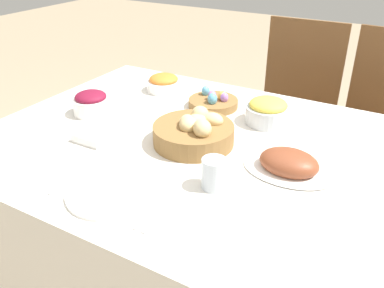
# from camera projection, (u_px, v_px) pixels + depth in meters

# --- Properties ---
(ground_plane) EXTENTS (12.00, 12.00, 0.00)m
(ground_plane) POSITION_uv_depth(u_px,v_px,m) (207.00, 288.00, 1.80)
(ground_plane) COLOR tan
(dining_table) EXTENTS (1.68, 1.19, 0.72)m
(dining_table) POSITION_uv_depth(u_px,v_px,m) (208.00, 224.00, 1.63)
(dining_table) COLOR white
(dining_table) RESTS_ON ground
(chair_far_center) EXTENTS (0.43, 0.43, 0.98)m
(chair_far_center) POSITION_uv_depth(u_px,v_px,m) (293.00, 109.00, 2.25)
(chair_far_center) COLOR brown
(chair_far_center) RESTS_ON ground
(chair_far_right) EXTENTS (0.46, 0.46, 0.98)m
(chair_far_right) POSITION_uv_depth(u_px,v_px,m) (380.00, 127.00, 2.05)
(chair_far_right) COLOR brown
(chair_far_right) RESTS_ON ground
(bread_basket) EXTENTS (0.29, 0.29, 0.12)m
(bread_basket) POSITION_uv_depth(u_px,v_px,m) (194.00, 132.00, 1.45)
(bread_basket) COLOR olive
(bread_basket) RESTS_ON dining_table
(egg_basket) EXTENTS (0.21, 0.21, 0.08)m
(egg_basket) POSITION_uv_depth(u_px,v_px,m) (213.00, 102.00, 1.75)
(egg_basket) COLOR olive
(egg_basket) RESTS_ON dining_table
(ham_platter) EXTENTS (0.29, 0.21, 0.08)m
(ham_platter) POSITION_uv_depth(u_px,v_px,m) (289.00, 164.00, 1.29)
(ham_platter) COLOR white
(ham_platter) RESTS_ON dining_table
(beet_salad_bowl) EXTENTS (0.15, 0.15, 0.10)m
(beet_salad_bowl) POSITION_uv_depth(u_px,v_px,m) (92.00, 103.00, 1.68)
(beet_salad_bowl) COLOR white
(beet_salad_bowl) RESTS_ON dining_table
(carrot_bowl) EXTENTS (0.16, 0.16, 0.08)m
(carrot_bowl) POSITION_uv_depth(u_px,v_px,m) (164.00, 83.00, 1.91)
(carrot_bowl) COLOR white
(carrot_bowl) RESTS_ON dining_table
(pineapple_bowl) EXTENTS (0.18, 0.18, 0.10)m
(pineapple_bowl) POSITION_uv_depth(u_px,v_px,m) (268.00, 111.00, 1.60)
(pineapple_bowl) COLOR silver
(pineapple_bowl) RESTS_ON dining_table
(dinner_plate) EXTENTS (0.26, 0.26, 0.01)m
(dinner_plate) POSITION_uv_depth(u_px,v_px,m) (111.00, 193.00, 1.19)
(dinner_plate) COLOR white
(dinner_plate) RESTS_ON dining_table
(fork) EXTENTS (0.01, 0.19, 0.00)m
(fork) POSITION_uv_depth(u_px,v_px,m) (72.00, 179.00, 1.26)
(fork) COLOR silver
(fork) RESTS_ON dining_table
(knife) EXTENTS (0.01, 0.19, 0.00)m
(knife) POSITION_uv_depth(u_px,v_px,m) (155.00, 210.00, 1.12)
(knife) COLOR silver
(knife) RESTS_ON dining_table
(spoon) EXTENTS (0.01, 0.19, 0.00)m
(spoon) POSITION_uv_depth(u_px,v_px,m) (164.00, 213.00, 1.11)
(spoon) COLOR silver
(spoon) RESTS_ON dining_table
(drinking_cup) EXTENTS (0.07, 0.07, 0.10)m
(drinking_cup) POSITION_uv_depth(u_px,v_px,m) (214.00, 174.00, 1.20)
(drinking_cup) COLOR silver
(drinking_cup) RESTS_ON dining_table
(butter_dish) EXTENTS (0.12, 0.08, 0.03)m
(butter_dish) POSITION_uv_depth(u_px,v_px,m) (91.00, 138.00, 1.47)
(butter_dish) COLOR white
(butter_dish) RESTS_ON dining_table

